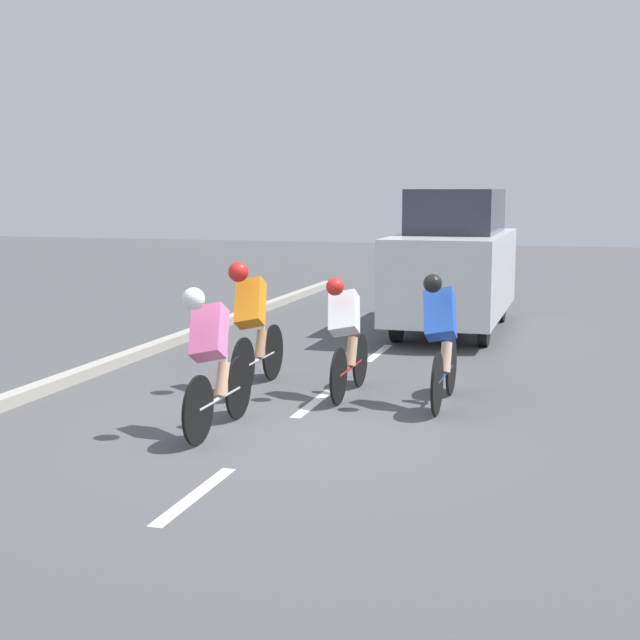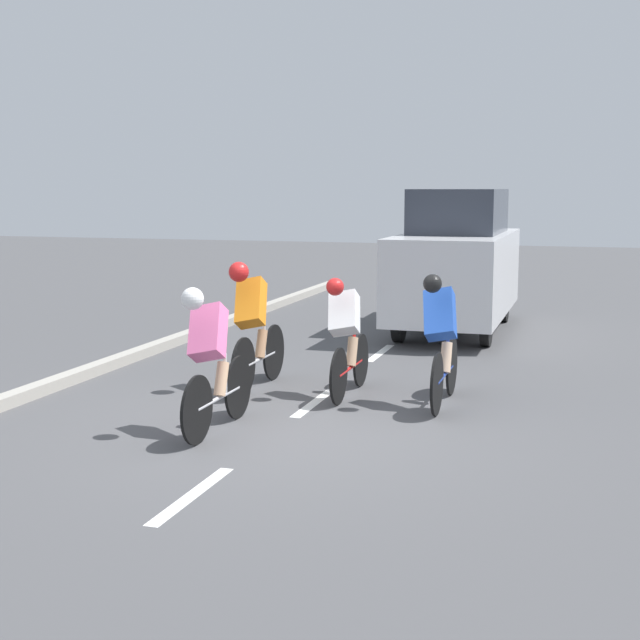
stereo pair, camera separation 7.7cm
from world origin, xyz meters
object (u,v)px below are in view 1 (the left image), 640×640
cyclist_blue (441,337)px  cyclist_white (346,334)px  support_car (454,262)px  cyclist_orange (252,322)px  cyclist_pink (212,356)px

cyclist_blue → cyclist_white: bearing=-7.0°
support_car → cyclist_white: bearing=84.6°
cyclist_blue → cyclist_white: cyclist_blue is taller
cyclist_blue → support_car: bearing=-83.1°
cyclist_white → support_car: 5.21m
cyclist_blue → cyclist_orange: 2.30m
cyclist_orange → cyclist_white: size_ratio=1.06×
cyclist_white → cyclist_pink: 2.08m
cyclist_orange → support_car: size_ratio=0.40×
cyclist_white → support_car: (-0.49, -5.17, 0.44)m
cyclist_orange → support_car: 5.42m
cyclist_blue → cyclist_pink: size_ratio=1.01×
cyclist_orange → cyclist_white: bearing=179.5°
cyclist_pink → support_car: bearing=-100.7°
cyclist_orange → cyclist_white: cyclist_orange is taller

